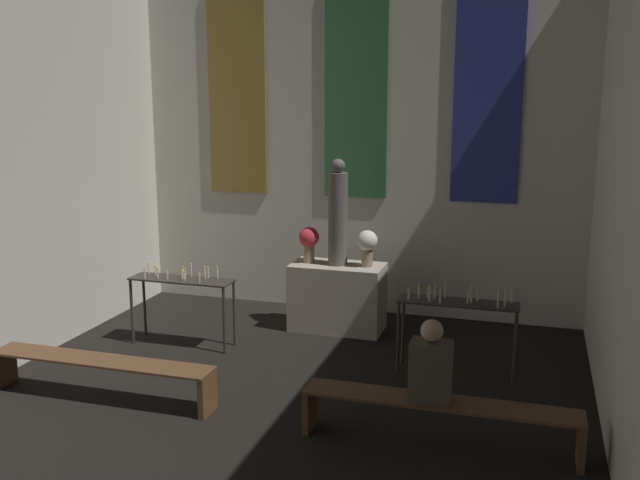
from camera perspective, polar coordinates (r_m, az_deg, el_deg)
wall_back at (r=10.07m, az=2.97°, el=8.96°), size 6.56×0.16×5.20m
altar at (r=9.50m, az=1.41°, el=-4.57°), size 1.22×0.63×0.89m
statue at (r=9.25m, az=1.44°, el=1.97°), size 0.25×0.25×1.39m
flower_vase_left at (r=9.43m, az=-0.89°, el=-0.04°), size 0.27×0.27×0.48m
flower_vase_right at (r=9.22m, az=3.80°, el=-0.33°), size 0.27×0.27×0.48m
candle_rack_left at (r=9.02m, az=-10.99°, el=-3.86°), size 1.32×0.36×1.02m
candle_rack_right at (r=8.05m, az=10.95°, el=-5.73°), size 1.32×0.36×1.04m
pew_back_left at (r=7.76m, az=-17.15°, el=-9.80°), size 2.46×0.36×0.43m
pew_back_right at (r=6.58m, az=9.49°, el=-13.39°), size 2.46×0.36×0.43m
person_seated at (r=6.42m, az=8.85°, el=-9.86°), size 0.36×0.24×0.74m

